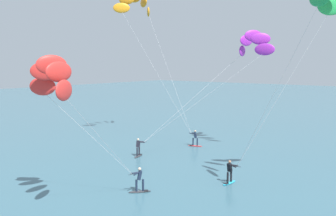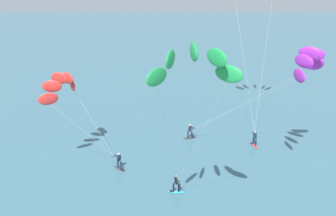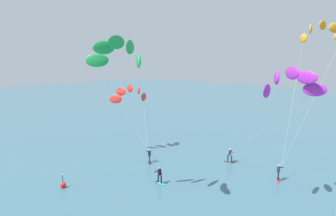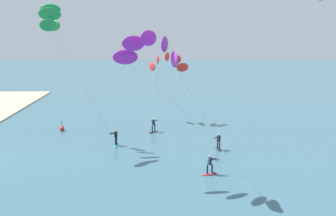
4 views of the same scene
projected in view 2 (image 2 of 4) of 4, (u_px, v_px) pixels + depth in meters
kitesurfer_nearshore at (61, 89)px, 34.77m from camera, size 7.38×5.14×8.94m
kitesurfer_mid_water at (301, 65)px, 32.41m from camera, size 12.32×9.74×11.70m
kitesurfer_far_out at (191, 71)px, 22.80m from camera, size 5.87×7.13×14.08m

